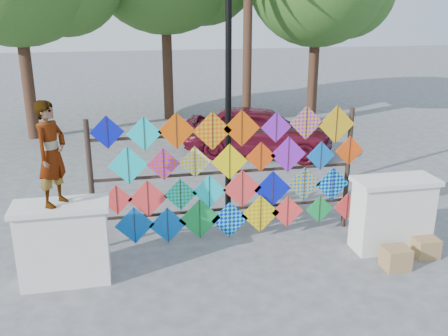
% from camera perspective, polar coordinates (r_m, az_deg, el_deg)
% --- Properties ---
extents(ground, '(80.00, 80.00, 0.00)m').
position_cam_1_polar(ground, '(8.53, 1.35, -10.17)').
color(ground, gray).
rests_on(ground, ground).
extents(parapet_left, '(1.40, 0.65, 1.28)m').
position_cam_1_polar(parapet_left, '(7.93, -17.83, -8.13)').
color(parapet_left, silver).
rests_on(parapet_left, ground).
extents(parapet_right, '(1.40, 0.65, 1.28)m').
position_cam_1_polar(parapet_right, '(9.03, 18.68, -4.94)').
color(parapet_right, silver).
rests_on(parapet_right, ground).
extents(kite_rack, '(4.88, 0.24, 2.39)m').
position_cam_1_polar(kite_rack, '(8.71, 0.82, -0.88)').
color(kite_rack, black).
rests_on(kite_rack, ground).
extents(vendor_woman, '(0.60, 0.67, 1.53)m').
position_cam_1_polar(vendor_woman, '(7.45, -19.12, 1.54)').
color(vendor_woman, '#99999E').
rests_on(vendor_woman, parapet_left).
extents(sedan, '(4.40, 3.09, 1.39)m').
position_cam_1_polar(sedan, '(13.97, 3.96, 4.28)').
color(sedan, maroon).
rests_on(sedan, ground).
extents(lamppost, '(0.28, 0.28, 4.46)m').
position_cam_1_polar(lamppost, '(9.61, 0.51, 10.08)').
color(lamppost, black).
rests_on(lamppost, ground).
extents(cardboard_box_near, '(0.40, 0.36, 0.36)m').
position_cam_1_polar(cardboard_box_near, '(8.59, 19.03, -9.69)').
color(cardboard_box_near, '#A2874E').
rests_on(cardboard_box_near, ground).
extents(cardboard_box_far, '(0.40, 0.37, 0.34)m').
position_cam_1_polar(cardboard_box_far, '(9.14, 21.95, -8.37)').
color(cardboard_box_far, '#A2874E').
rests_on(cardboard_box_far, ground).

